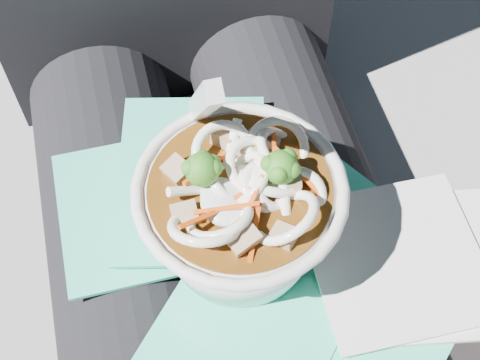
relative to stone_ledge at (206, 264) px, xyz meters
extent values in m
cube|color=slate|center=(0.00, 0.00, 0.00)|extent=(1.03, 0.57, 0.47)
cylinder|color=black|center=(-0.09, -0.15, 0.31)|extent=(0.15, 0.48, 0.15)
cylinder|color=black|center=(0.09, -0.15, 0.31)|extent=(0.15, 0.48, 0.15)
cube|color=#2EC39E|center=(-0.06, -0.11, 0.38)|extent=(0.15, 0.14, 0.00)
cube|color=#2EC39E|center=(0.05, -0.15, 0.38)|extent=(0.20, 0.20, 0.00)
cube|color=#2EC39E|center=(0.04, -0.19, 0.39)|extent=(0.16, 0.14, 0.00)
cube|color=#2EC39E|center=(-0.02, -0.25, 0.39)|extent=(0.19, 0.20, 0.00)
cube|color=#2EC39E|center=(-0.02, -0.10, 0.39)|extent=(0.16, 0.19, 0.00)
cube|color=silver|center=(0.14, -0.23, 0.40)|extent=(0.15, 0.15, 0.00)
cube|color=silver|center=(0.12, -0.22, 0.40)|extent=(0.13, 0.13, 0.00)
torus|color=silver|center=(0.01, -0.17, 0.48)|extent=(0.15, 0.15, 0.01)
cylinder|color=#4B290A|center=(0.01, -0.17, 0.47)|extent=(0.13, 0.13, 0.01)
torus|color=white|center=(0.03, -0.20, 0.48)|extent=(0.05, 0.05, 0.05)
torus|color=white|center=(0.03, -0.18, 0.48)|extent=(0.03, 0.05, 0.04)
torus|color=white|center=(-0.01, -0.20, 0.48)|extent=(0.06, 0.05, 0.04)
torus|color=white|center=(0.00, -0.16, 0.48)|extent=(0.05, 0.05, 0.02)
torus|color=white|center=(0.04, -0.19, 0.48)|extent=(0.04, 0.04, 0.04)
torus|color=white|center=(0.02, -0.16, 0.48)|extent=(0.06, 0.06, 0.03)
torus|color=white|center=(0.04, -0.15, 0.48)|extent=(0.05, 0.05, 0.03)
torus|color=white|center=(0.01, -0.17, 0.48)|extent=(0.04, 0.06, 0.05)
torus|color=white|center=(0.04, -0.15, 0.48)|extent=(0.05, 0.06, 0.05)
torus|color=white|center=(0.03, -0.17, 0.48)|extent=(0.06, 0.06, 0.04)
torus|color=white|center=(0.02, -0.18, 0.48)|extent=(0.05, 0.05, 0.03)
torus|color=white|center=(-0.02, -0.20, 0.48)|extent=(0.06, 0.05, 0.04)
torus|color=white|center=(0.00, -0.17, 0.48)|extent=(0.04, 0.06, 0.05)
torus|color=white|center=(0.00, -0.15, 0.48)|extent=(0.07, 0.06, 0.04)
cylinder|color=white|center=(-0.03, -0.17, 0.48)|extent=(0.03, 0.01, 0.02)
cylinder|color=white|center=(0.01, -0.14, 0.48)|extent=(0.02, 0.03, 0.02)
cylinder|color=white|center=(0.03, -0.19, 0.48)|extent=(0.01, 0.03, 0.02)
cylinder|color=white|center=(0.01, -0.19, 0.48)|extent=(0.01, 0.03, 0.01)
cylinder|color=white|center=(-0.01, -0.17, 0.48)|extent=(0.01, 0.03, 0.02)
cylinder|color=white|center=(0.02, -0.14, 0.48)|extent=(0.01, 0.03, 0.01)
cylinder|color=white|center=(0.03, -0.16, 0.48)|extent=(0.03, 0.02, 0.02)
cylinder|color=olive|center=(0.03, -0.17, 0.48)|extent=(0.01, 0.01, 0.01)
sphere|color=#206116|center=(0.03, -0.17, 0.49)|extent=(0.02, 0.02, 0.02)
sphere|color=#206116|center=(0.04, -0.17, 0.50)|extent=(0.01, 0.01, 0.01)
sphere|color=#206116|center=(0.03, -0.18, 0.50)|extent=(0.01, 0.01, 0.01)
sphere|color=#206116|center=(0.03, -0.17, 0.50)|extent=(0.01, 0.01, 0.01)
sphere|color=#206116|center=(0.04, -0.18, 0.50)|extent=(0.01, 0.01, 0.01)
cylinder|color=olive|center=(-0.02, -0.16, 0.48)|extent=(0.01, 0.01, 0.01)
sphere|color=#206116|center=(-0.02, -0.16, 0.49)|extent=(0.02, 0.02, 0.02)
sphere|color=#206116|center=(-0.02, -0.15, 0.50)|extent=(0.01, 0.01, 0.01)
sphere|color=#206116|center=(-0.03, -0.16, 0.50)|extent=(0.01, 0.01, 0.01)
sphere|color=#206116|center=(-0.01, -0.16, 0.50)|extent=(0.01, 0.01, 0.01)
sphere|color=#206116|center=(-0.01, -0.16, 0.50)|extent=(0.01, 0.01, 0.01)
cube|color=#DB4F12|center=(-0.01, -0.15, 0.48)|extent=(0.04, 0.03, 0.01)
cube|color=#DB4F12|center=(0.00, -0.20, 0.49)|extent=(0.03, 0.04, 0.02)
cube|color=#DB4F12|center=(0.01, -0.21, 0.48)|extent=(0.02, 0.04, 0.02)
cube|color=#DB4F12|center=(0.05, -0.17, 0.48)|extent=(0.02, 0.04, 0.01)
cube|color=#DB4F12|center=(-0.02, -0.19, 0.49)|extent=(0.05, 0.02, 0.02)
cube|color=#DB4F12|center=(-0.01, -0.19, 0.48)|extent=(0.04, 0.01, 0.01)
cube|color=#DB4F12|center=(-0.01, -0.19, 0.49)|extent=(0.04, 0.01, 0.01)
cube|color=#DB4F12|center=(0.04, -0.15, 0.49)|extent=(0.01, 0.04, 0.01)
cube|color=#906F51|center=(0.04, -0.18, 0.48)|extent=(0.02, 0.02, 0.02)
cube|color=#906F51|center=(0.03, -0.14, 0.48)|extent=(0.03, 0.04, 0.02)
cube|color=#906F51|center=(0.00, -0.13, 0.48)|extent=(0.02, 0.02, 0.01)
cube|color=#906F51|center=(-0.03, -0.15, 0.48)|extent=(0.02, 0.02, 0.01)
cube|color=#906F51|center=(-0.04, -0.18, 0.48)|extent=(0.02, 0.02, 0.01)
cube|color=#906F51|center=(0.00, -0.21, 0.48)|extent=(0.03, 0.03, 0.02)
cube|color=#906F51|center=(0.02, -0.22, 0.48)|extent=(0.02, 0.02, 0.01)
ellipsoid|color=silver|center=(-0.01, -0.18, 0.48)|extent=(0.03, 0.04, 0.01)
cube|color=silver|center=(-0.01, -0.14, 0.53)|extent=(0.01, 0.09, 0.12)
camera|label=1|loc=(-0.05, -0.40, 0.87)|focal=50.00mm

